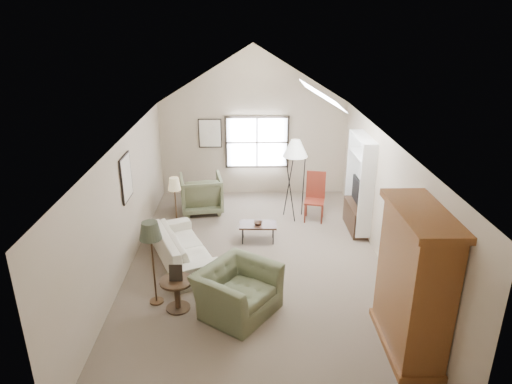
{
  "coord_description": "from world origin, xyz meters",
  "views": [
    {
      "loc": [
        -0.17,
        -7.91,
        4.63
      ],
      "look_at": [
        0.0,
        0.4,
        1.4
      ],
      "focal_mm": 32.0,
      "sensor_mm": 36.0,
      "label": 1
    }
  ],
  "objects_px": {
    "armchair_near": "(238,291)",
    "armchair_far": "(201,194)",
    "sofa": "(183,247)",
    "side_chair": "(315,197)",
    "coffee_table": "(258,233)",
    "side_table": "(177,295)",
    "armoire": "(414,282)"
  },
  "relations": [
    {
      "from": "armchair_near",
      "to": "side_chair",
      "type": "bearing_deg",
      "value": 10.64
    },
    {
      "from": "armchair_near",
      "to": "side_chair",
      "type": "relative_size",
      "value": 1.04
    },
    {
      "from": "sofa",
      "to": "armchair_far",
      "type": "height_order",
      "value": "armchair_far"
    },
    {
      "from": "armchair_far",
      "to": "coffee_table",
      "type": "xyz_separation_m",
      "value": [
        1.38,
        -1.69,
        -0.26
      ]
    },
    {
      "from": "armchair_near",
      "to": "armchair_far",
      "type": "bearing_deg",
      "value": 49.77
    },
    {
      "from": "sofa",
      "to": "side_chair",
      "type": "relative_size",
      "value": 1.88
    },
    {
      "from": "armchair_near",
      "to": "side_table",
      "type": "xyz_separation_m",
      "value": [
        -1.01,
        0.09,
        -0.12
      ]
    },
    {
      "from": "armchair_far",
      "to": "side_table",
      "type": "distance_m",
      "value": 4.15
    },
    {
      "from": "coffee_table",
      "to": "side_table",
      "type": "relative_size",
      "value": 1.44
    },
    {
      "from": "sofa",
      "to": "coffee_table",
      "type": "bearing_deg",
      "value": -83.89
    },
    {
      "from": "side_chair",
      "to": "armoire",
      "type": "bearing_deg",
      "value": -67.58
    },
    {
      "from": "armchair_near",
      "to": "armchair_far",
      "type": "height_order",
      "value": "armchair_far"
    },
    {
      "from": "coffee_table",
      "to": "side_chair",
      "type": "distance_m",
      "value": 1.79
    },
    {
      "from": "armchair_near",
      "to": "armoire",
      "type": "bearing_deg",
      "value": -72.61
    },
    {
      "from": "armchair_near",
      "to": "side_table",
      "type": "bearing_deg",
      "value": 121.42
    },
    {
      "from": "armoire",
      "to": "side_chair",
      "type": "xyz_separation_m",
      "value": [
        -0.75,
        4.51,
        -0.51
      ]
    },
    {
      "from": "side_table",
      "to": "armoire",
      "type": "bearing_deg",
      "value": -15.55
    },
    {
      "from": "armchair_near",
      "to": "coffee_table",
      "type": "distance_m",
      "value": 2.58
    },
    {
      "from": "coffee_table",
      "to": "armoire",
      "type": "bearing_deg",
      "value": -58.22
    },
    {
      "from": "armoire",
      "to": "coffee_table",
      "type": "height_order",
      "value": "armoire"
    },
    {
      "from": "coffee_table",
      "to": "side_table",
      "type": "distance_m",
      "value": 2.82
    },
    {
      "from": "armchair_near",
      "to": "armchair_far",
      "type": "distance_m",
      "value": 4.35
    },
    {
      "from": "armchair_far",
      "to": "coffee_table",
      "type": "bearing_deg",
      "value": 119.15
    },
    {
      "from": "armchair_near",
      "to": "side_table",
      "type": "relative_size",
      "value": 2.21
    },
    {
      "from": "armchair_far",
      "to": "side_table",
      "type": "height_order",
      "value": "armchair_far"
    },
    {
      "from": "sofa",
      "to": "armchair_near",
      "type": "height_order",
      "value": "armchair_near"
    },
    {
      "from": "coffee_table",
      "to": "side_chair",
      "type": "bearing_deg",
      "value": 38.04
    },
    {
      "from": "armchair_near",
      "to": "armchair_far",
      "type": "xyz_separation_m",
      "value": [
        -0.98,
        4.24,
        0.07
      ]
    },
    {
      "from": "sofa",
      "to": "side_chair",
      "type": "height_order",
      "value": "side_chair"
    },
    {
      "from": "armchair_far",
      "to": "side_chair",
      "type": "bearing_deg",
      "value": 157.43
    },
    {
      "from": "armchair_far",
      "to": "side_chair",
      "type": "height_order",
      "value": "side_chair"
    },
    {
      "from": "armoire",
      "to": "side_chair",
      "type": "distance_m",
      "value": 4.6
    }
  ]
}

